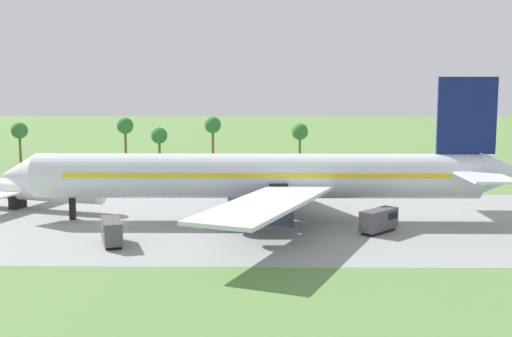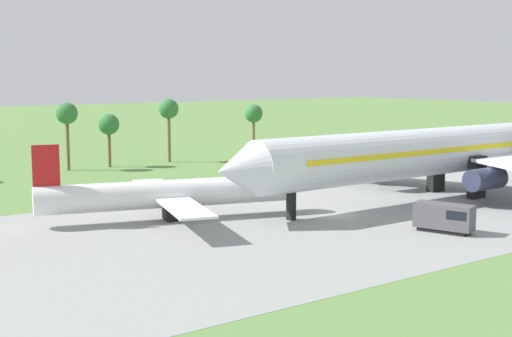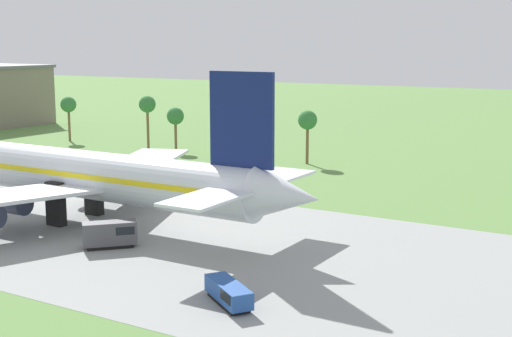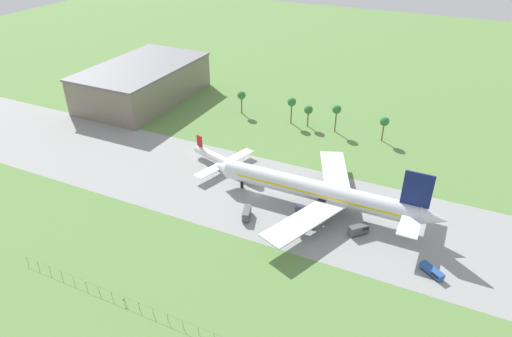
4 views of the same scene
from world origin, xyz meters
The scene contains 11 objects.
ground_plane centered at (0.00, 0.00, 0.00)m, with size 600.00×600.00×0.00m, color #5B8442.
taxiway_strip centered at (0.00, 0.00, 0.01)m, with size 320.00×44.00×0.02m.
jet_airliner centered at (20.85, 1.00, 6.06)m, with size 72.23×56.95×19.41m.
regional_aircraft centered at (-16.82, 9.11, 2.88)m, with size 28.37×25.80×8.76m.
baggage_tug centered at (55.51, -14.18, 1.05)m, with size 6.46×5.30×1.90m.
fuel_truck centered at (34.68, -6.16, 1.57)m, with size 5.46×5.63×2.95m.
catering_van centered at (2.73, -13.05, 1.58)m, with size 3.73×6.24×2.96m.
perimeter_fence centered at (0.00, -55.00, 1.45)m, with size 80.10×0.10×2.10m.
no_stopping_sign centered at (-8.15, -55.31, 1.05)m, with size 0.44×0.08×1.68m.
terminal_building centered at (-82.56, 50.02, 8.24)m, with size 36.72×61.20×16.46m.
palm_tree_row centered at (-1.95, 54.78, 8.44)m, with size 65.13×3.60×11.54m.
Camera 4 is at (52.26, -110.20, 81.52)m, focal length 32.00 mm.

